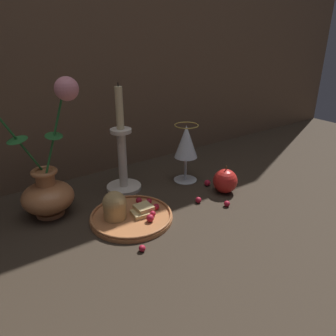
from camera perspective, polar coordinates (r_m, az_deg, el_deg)
ground_plane at (r=0.85m, az=-3.74°, el=-7.36°), size 2.40×2.40×0.00m
vase at (r=0.83m, az=-21.16°, el=-1.07°), size 0.23×0.13×0.34m
plate_with_pastries at (r=0.81m, az=-7.19°, el=-7.73°), size 0.20×0.20×0.08m
wine_glass at (r=0.96m, az=3.17°, el=4.22°), size 0.07×0.07×0.18m
candlestick at (r=0.92m, az=-7.95°, el=1.69°), size 0.10×0.10×0.30m
apple_beside_vase at (r=0.93m, az=9.94°, el=-2.24°), size 0.07×0.07×0.08m
berry_near_plate at (r=0.88m, az=5.32°, el=-5.56°), size 0.02×0.02×0.02m
berry_front_center at (r=0.87m, az=10.22°, el=-6.14°), size 0.02×0.02×0.02m
berry_by_glass_stem at (r=0.71m, az=-4.53°, el=-13.77°), size 0.01×0.01×0.01m
berry_under_candlestick at (r=0.97m, az=6.88°, el=-2.60°), size 0.02×0.02×0.02m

